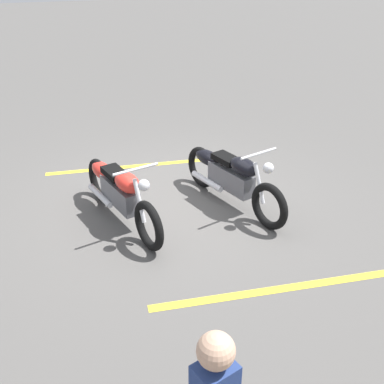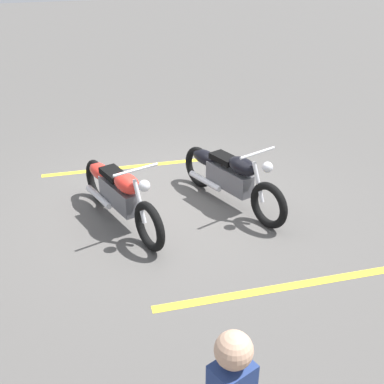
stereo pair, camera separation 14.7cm
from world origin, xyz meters
TOP-DOWN VIEW (x-y plane):
  - ground_plane at (0.00, 0.00)m, footprint 60.00×60.00m
  - motorcycle_bright_foreground at (0.28, -0.85)m, footprint 2.18×0.82m
  - motorcycle_dark_foreground at (0.31, 0.81)m, footprint 2.16×0.87m
  - parking_stripe_near at (-1.47, -0.22)m, footprint 0.41×3.20m
  - parking_stripe_mid at (2.37, 0.68)m, footprint 0.41×3.20m

SIDE VIEW (x-z plane):
  - ground_plane at x=0.00m, z-range 0.00..0.00m
  - parking_stripe_near at x=-1.47m, z-range 0.00..0.01m
  - parking_stripe_mid at x=2.37m, z-range 0.00..0.01m
  - motorcycle_bright_foreground at x=0.28m, z-range -0.06..0.98m
  - motorcycle_dark_foreground at x=0.31m, z-range -0.06..0.98m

